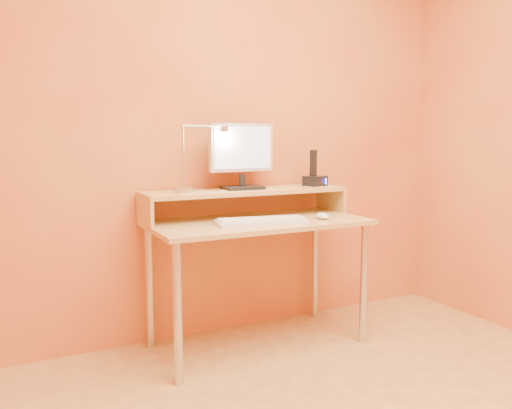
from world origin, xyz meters
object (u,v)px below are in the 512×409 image
phone_dock (315,181)px  mouse (323,216)px  keyboard (262,222)px  remote_control (223,225)px  monitor_panel (242,148)px  lamp_base (184,190)px

phone_dock → mouse: 0.36m
keyboard → remote_control: (-0.22, 0.01, -0.00)m
monitor_panel → lamp_base: monitor_panel is taller
monitor_panel → remote_control: monitor_panel is taller
monitor_panel → mouse: bearing=-43.6°
monitor_panel → phone_dock: bearing=-6.0°
remote_control → phone_dock: bearing=30.8°
monitor_panel → remote_control: size_ratio=2.40×
lamp_base → phone_dock: 0.86m
phone_dock → mouse: (-0.13, -0.28, -0.17)m
phone_dock → remote_control: size_ratio=0.78×
keyboard → monitor_panel: bearing=97.3°
monitor_panel → remote_control: (-0.24, -0.27, -0.39)m
lamp_base → mouse: bearing=-19.1°
mouse → lamp_base: bearing=167.9°
lamp_base → phone_dock: (0.86, 0.03, 0.02)m
phone_dock → keyboard: size_ratio=0.27×
mouse → remote_control: bearing=-174.8°
lamp_base → remote_control: bearing=-61.3°
phone_dock → mouse: phone_dock is taller
monitor_panel → lamp_base: size_ratio=4.00×
monitor_panel → keyboard: 0.48m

